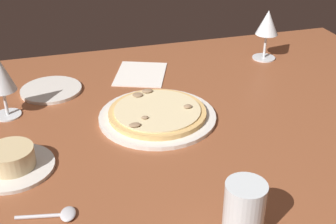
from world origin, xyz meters
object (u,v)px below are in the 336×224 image
(wine_glass_near, at_px, (0,76))
(side_plate, at_px, (51,90))
(spoon, at_px, (60,215))
(wine_glass_far, at_px, (267,25))
(pizza_main, at_px, (157,114))
(ramekin_on_saucer, at_px, (12,161))
(paper_menu, at_px, (141,74))
(water_glass, at_px, (246,212))

(wine_glass_near, height_order, side_plate, wine_glass_near)
(spoon, bearing_deg, side_plate, -91.45)
(wine_glass_far, distance_m, wine_glass_near, 0.80)
(wine_glass_near, relative_size, spoon, 1.48)
(pizza_main, bearing_deg, ramekin_on_saucer, 19.26)
(paper_menu, xyz_separation_m, spoon, (0.28, 0.56, 0.00))
(wine_glass_near, xyz_separation_m, paper_menu, (-0.38, -0.15, -0.11))
(side_plate, xyz_separation_m, spoon, (0.01, 0.52, 0.00))
(wine_glass_far, relative_size, water_glass, 1.54)
(wine_glass_near, xyz_separation_m, spoon, (-0.10, 0.41, -0.11))
(water_glass, bearing_deg, side_plate, -65.95)
(spoon, bearing_deg, water_glass, 157.23)
(paper_menu, bearing_deg, side_plate, 30.23)
(pizza_main, bearing_deg, wine_glass_near, -18.22)
(pizza_main, xyz_separation_m, paper_menu, (-0.02, -0.27, -0.01))
(paper_menu, height_order, spoon, spoon)
(ramekin_on_saucer, xyz_separation_m, water_glass, (-0.38, 0.30, 0.03))
(pizza_main, xyz_separation_m, spoon, (0.26, 0.29, -0.01))
(pizza_main, height_order, spoon, pizza_main)
(water_glass, bearing_deg, paper_menu, -88.03)
(ramekin_on_saucer, bearing_deg, wine_glass_near, -86.13)
(wine_glass_far, height_order, wine_glass_near, wine_glass_near)
(wine_glass_near, bearing_deg, ramekin_on_saucer, 93.87)
(wine_glass_near, distance_m, water_glass, 0.67)
(pizza_main, relative_size, ramekin_on_saucer, 1.70)
(wine_glass_far, distance_m, side_plate, 0.68)
(wine_glass_far, xyz_separation_m, side_plate, (0.67, 0.05, -0.11))
(spoon, bearing_deg, wine_glass_near, -76.33)
(side_plate, bearing_deg, wine_glass_far, -175.51)
(spoon, bearing_deg, wine_glass_far, -140.33)
(paper_menu, bearing_deg, pizza_main, 107.23)
(wine_glass_near, relative_size, side_plate, 0.98)
(ramekin_on_saucer, bearing_deg, side_plate, -105.60)
(pizza_main, bearing_deg, side_plate, -42.85)
(wine_glass_near, xyz_separation_m, side_plate, (-0.11, -0.11, -0.11))
(wine_glass_near, bearing_deg, water_glass, 126.78)
(ramekin_on_saucer, bearing_deg, paper_menu, -132.98)
(ramekin_on_saucer, xyz_separation_m, paper_menu, (-0.36, -0.39, -0.02))
(water_glass, relative_size, paper_menu, 0.58)
(pizza_main, xyz_separation_m, ramekin_on_saucer, (0.34, 0.12, 0.01))
(wine_glass_far, distance_m, spoon, 0.90)
(ramekin_on_saucer, height_order, side_plate, ramekin_on_saucer)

